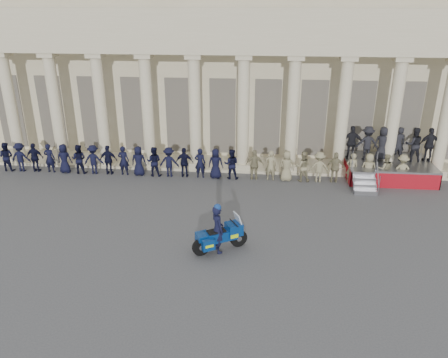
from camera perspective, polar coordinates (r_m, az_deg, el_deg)
ground at (r=17.43m, az=-3.44°, el=-8.16°), size 90.00×90.00×0.00m
building at (r=29.99m, az=0.74°, el=14.04°), size 40.00×12.50×9.00m
officer_rank at (r=23.29m, az=-3.79°, el=2.12°), size 22.19×0.62×1.63m
reviewing_stand at (r=24.65m, az=20.61°, el=3.61°), size 5.07×4.21×2.72m
motorcycle at (r=16.53m, az=-0.44°, el=-7.44°), size 2.01×1.47×1.43m
rider at (r=16.31m, az=-0.84°, el=-6.45°), size 0.73×0.82×1.98m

